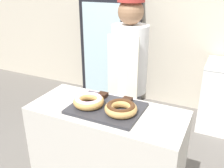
{
  "coord_description": "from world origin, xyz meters",
  "views": [
    {
      "loc": [
        0.79,
        -1.54,
        1.87
      ],
      "look_at": [
        0.0,
        0.1,
        1.09
      ],
      "focal_mm": 40.0,
      "sensor_mm": 36.0,
      "label": 1
    }
  ],
  "objects": [
    {
      "name": "brownie_back_right",
      "position": [
        0.11,
        0.15,
        0.95
      ],
      "size": [
        0.08,
        0.08,
        0.03
      ],
      "color": "black",
      "rests_on": "serving_tray"
    },
    {
      "name": "display_counter",
      "position": [
        0.0,
        0.0,
        0.46
      ],
      "size": [
        1.25,
        0.55,
        0.91
      ],
      "color": "beige",
      "rests_on": "ground_plane"
    },
    {
      "name": "serving_tray",
      "position": [
        0.0,
        0.0,
        0.92
      ],
      "size": [
        0.56,
        0.42,
        0.02
      ],
      "color": "#2D2D33",
      "rests_on": "display_counter"
    },
    {
      "name": "beverage_fridge",
      "position": [
        -0.79,
        1.74,
        0.86
      ],
      "size": [
        0.68,
        0.68,
        1.72
      ],
      "color": "black",
      "rests_on": "ground_plane"
    },
    {
      "name": "wall_back",
      "position": [
        0.0,
        2.13,
        1.35
      ],
      "size": [
        8.0,
        0.06,
        2.7
      ],
      "color": "beige",
      "rests_on": "ground_plane"
    },
    {
      "name": "baker_person",
      "position": [
        -0.04,
        0.55,
        0.94
      ],
      "size": [
        0.34,
        0.34,
        1.75
      ],
      "color": "#4C4C51",
      "rests_on": "ground_plane"
    },
    {
      "name": "donut_light_glaze",
      "position": [
        -0.14,
        -0.04,
        0.98
      ],
      "size": [
        0.25,
        0.25,
        0.07
      ],
      "color": "tan",
      "rests_on": "serving_tray"
    },
    {
      "name": "donut_chocolate_glaze",
      "position": [
        0.14,
        -0.04,
        0.98
      ],
      "size": [
        0.25,
        0.25,
        0.07
      ],
      "color": "tan",
      "rests_on": "serving_tray"
    },
    {
      "name": "brownie_back_left",
      "position": [
        -0.11,
        0.15,
        0.95
      ],
      "size": [
        0.08,
        0.08,
        0.03
      ],
      "color": "black",
      "rests_on": "serving_tray"
    }
  ]
}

